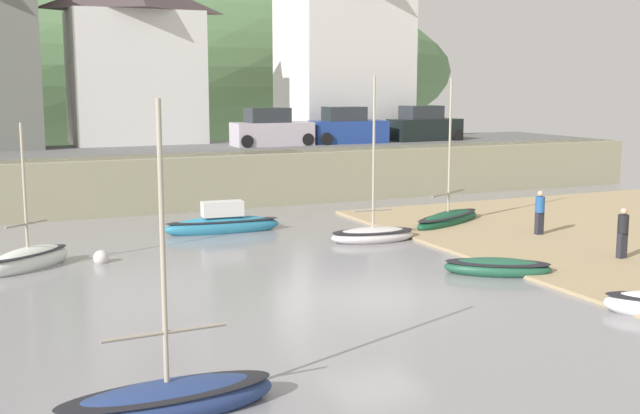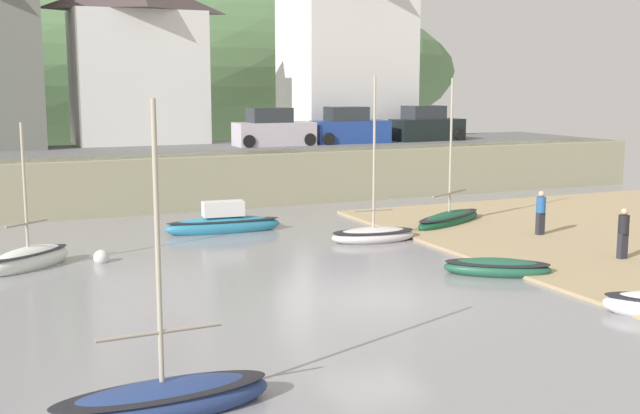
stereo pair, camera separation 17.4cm
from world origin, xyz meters
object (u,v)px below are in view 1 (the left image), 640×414
at_px(sailboat_far_left, 497,267).
at_px(parked_car_by_wall, 347,128).
at_px(fishing_boat_green, 223,224).
at_px(mooring_buoy, 101,258).
at_px(dinghy_open_wooden, 448,219).
at_px(parked_car_end_of_row, 424,126).
at_px(person_on_slipway, 540,211).
at_px(rowboat_small_beached, 373,234).
at_px(waterfront_building_centre, 135,58).
at_px(parked_car_near_slipway, 271,130).
at_px(person_near_water, 623,231).
at_px(motorboat_with_cabin, 167,399).
at_px(sailboat_blue_trim, 28,259).
at_px(waterfront_building_right, 343,43).

xyz_separation_m(sailboat_far_left, parked_car_by_wall, (4.66, 19.76, 3.01)).
height_order(fishing_boat_green, mooring_buoy, fishing_boat_green).
distance_m(dinghy_open_wooden, parked_car_end_of_row, 14.06).
bearing_deg(person_on_slipway, fishing_boat_green, 151.63).
height_order(rowboat_small_beached, parked_car_end_of_row, rowboat_small_beached).
relative_size(waterfront_building_centre, fishing_boat_green, 1.97).
bearing_deg(sailboat_far_left, waterfront_building_centre, 136.15).
height_order(fishing_boat_green, parked_car_near_slipway, parked_car_near_slipway).
xyz_separation_m(dinghy_open_wooden, person_near_water, (1.48, -7.73, 0.72)).
height_order(sailboat_far_left, mooring_buoy, sailboat_far_left).
bearing_deg(mooring_buoy, sailboat_far_left, -31.20).
relative_size(motorboat_with_cabin, person_on_slipway, 3.43).
relative_size(person_on_slipway, mooring_buoy, 3.26).
relative_size(sailboat_blue_trim, parked_car_by_wall, 1.11).
height_order(dinghy_open_wooden, person_on_slipway, dinghy_open_wooden).
distance_m(sailboat_blue_trim, person_near_water, 18.56).
bearing_deg(waterfront_building_right, fishing_boat_green, -129.66).
bearing_deg(parked_car_end_of_row, motorboat_with_cabin, -131.87).
bearing_deg(fishing_boat_green, person_on_slipway, -23.91).
bearing_deg(person_near_water, parked_car_end_of_row, 76.45).
xyz_separation_m(sailboat_blue_trim, dinghy_open_wooden, (15.85, 1.13, -0.03)).
height_order(waterfront_building_centre, sailboat_blue_trim, waterfront_building_centre).
height_order(parked_car_near_slipway, person_near_water, parked_car_near_slipway).
bearing_deg(dinghy_open_wooden, mooring_buoy, 156.59).
distance_m(waterfront_building_right, dinghy_open_wooden, 18.70).
distance_m(waterfront_building_centre, parked_car_near_slipway, 8.33).
bearing_deg(parked_car_end_of_row, mooring_buoy, -149.17).
bearing_deg(fishing_boat_green, person_near_water, -39.92).
relative_size(waterfront_building_right, parked_car_end_of_row, 2.60).
bearing_deg(person_on_slipway, parked_car_near_slipway, 106.43).
relative_size(waterfront_building_centre, rowboat_small_beached, 1.48).
distance_m(sailboat_far_left, parked_car_by_wall, 20.52).
bearing_deg(sailboat_blue_trim, parked_car_end_of_row, -7.52).
relative_size(waterfront_building_centre, waterfront_building_right, 0.81).
distance_m(person_on_slipway, person_near_water, 4.32).
height_order(waterfront_building_centre, rowboat_small_beached, waterfront_building_centre).
xyz_separation_m(parked_car_near_slipway, parked_car_by_wall, (4.38, 0.00, 0.00)).
distance_m(dinghy_open_wooden, person_on_slipway, 3.90).
relative_size(parked_car_near_slipway, person_on_slipway, 2.54).
xyz_separation_m(dinghy_open_wooden, parked_car_near_slipway, (-2.88, 12.23, 2.94)).
bearing_deg(motorboat_with_cabin, parked_car_by_wall, 55.35).
xyz_separation_m(fishing_boat_green, parked_car_by_wall, (10.14, 10.03, 2.87)).
bearing_deg(person_near_water, sailboat_blue_trim, 159.16).
xyz_separation_m(parked_car_by_wall, person_near_water, (-0.01, -19.95, -2.22)).
distance_m(sailboat_blue_trim, parked_car_by_wall, 22.08).
xyz_separation_m(waterfront_building_right, mooring_buoy, (-17.09, -17.89, -7.76)).
xyz_separation_m(waterfront_building_centre, sailboat_blue_trim, (-7.01, -17.85, -6.62)).
bearing_deg(parked_car_by_wall, dinghy_open_wooden, -93.09).
bearing_deg(parked_car_near_slipway, fishing_boat_green, -119.21).
bearing_deg(person_near_water, fishing_boat_green, 135.61).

